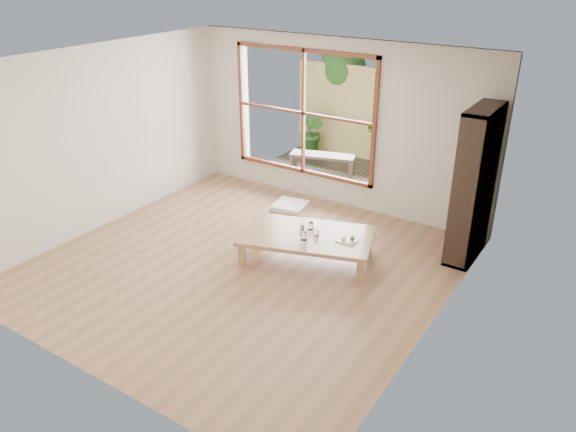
% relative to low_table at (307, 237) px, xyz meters
% --- Properties ---
extents(ground, '(5.00, 5.00, 0.00)m').
position_rel_low_table_xyz_m(ground, '(-0.60, -0.57, -0.33)').
color(ground, '#AB7755').
rests_on(ground, ground).
extents(low_table, '(1.92, 1.44, 0.37)m').
position_rel_low_table_xyz_m(low_table, '(0.00, 0.00, 0.00)').
color(low_table, '#A77A51').
rests_on(low_table, ground).
extents(floor_cushion, '(0.56, 0.56, 0.07)m').
position_rel_low_table_xyz_m(floor_cushion, '(-1.09, 1.27, -0.29)').
color(floor_cushion, silver).
rests_on(floor_cushion, ground).
extents(bookshelf, '(0.32, 0.91, 2.02)m').
position_rel_low_table_xyz_m(bookshelf, '(1.72, 1.28, 0.68)').
color(bookshelf, black).
rests_on(bookshelf, ground).
extents(glass_tall, '(0.08, 0.08, 0.15)m').
position_rel_low_table_xyz_m(glass_tall, '(0.05, -0.16, 0.12)').
color(glass_tall, silver).
rests_on(glass_tall, low_table).
extents(glass_mid, '(0.07, 0.07, 0.09)m').
position_rel_low_table_xyz_m(glass_mid, '(0.13, 0.03, 0.09)').
color(glass_mid, silver).
rests_on(glass_mid, low_table).
extents(glass_short, '(0.07, 0.07, 0.10)m').
position_rel_low_table_xyz_m(glass_short, '(-0.03, 0.14, 0.09)').
color(glass_short, silver).
rests_on(glass_short, low_table).
extents(glass_small, '(0.06, 0.06, 0.07)m').
position_rel_low_table_xyz_m(glass_small, '(-0.10, 0.04, 0.08)').
color(glass_small, silver).
rests_on(glass_small, low_table).
extents(food_tray, '(0.25, 0.18, 0.08)m').
position_rel_low_table_xyz_m(food_tray, '(0.54, 0.10, 0.06)').
color(food_tray, white).
rests_on(food_tray, low_table).
extents(deck, '(2.80, 2.00, 0.05)m').
position_rel_low_table_xyz_m(deck, '(-1.20, 2.99, -0.33)').
color(deck, '#3A312A').
rests_on(deck, ground).
extents(garden_bench, '(1.22, 0.66, 0.37)m').
position_rel_low_table_xyz_m(garden_bench, '(-1.39, 2.82, 0.01)').
color(garden_bench, black).
rests_on(garden_bench, deck).
extents(bamboo_fence, '(2.80, 0.06, 1.80)m').
position_rel_low_table_xyz_m(bamboo_fence, '(-1.20, 3.99, 0.57)').
color(bamboo_fence, '#CBBB68').
rests_on(bamboo_fence, ground).
extents(shrub_right, '(1.06, 0.96, 1.01)m').
position_rel_low_table_xyz_m(shrub_right, '(-0.44, 3.73, 0.20)').
color(shrub_right, '#305920').
rests_on(shrub_right, deck).
extents(shrub_left, '(0.59, 0.52, 0.92)m').
position_rel_low_table_xyz_m(shrub_left, '(-2.10, 3.64, 0.16)').
color(shrub_left, '#305920').
rests_on(shrub_left, deck).
extents(garden_tree, '(1.04, 0.85, 2.22)m').
position_rel_low_table_xyz_m(garden_tree, '(-1.88, 4.29, 1.30)').
color(garden_tree, '#4C3D2D').
rests_on(garden_tree, ground).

